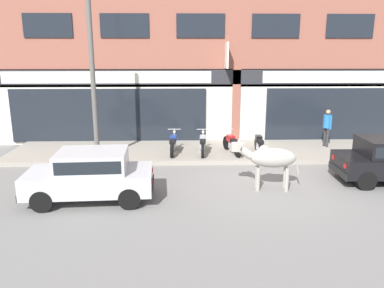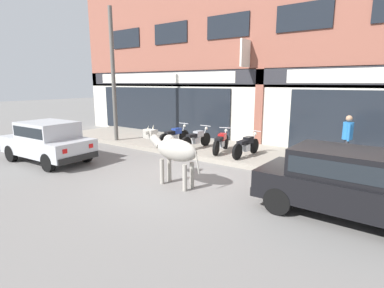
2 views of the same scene
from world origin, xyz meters
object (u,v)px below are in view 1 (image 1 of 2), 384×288
(car_1, at_px, (91,173))
(cow, at_px, (269,158))
(motorcycle_1, at_px, (203,144))
(motorcycle_3, at_px, (259,144))
(motorcycle_0, at_px, (173,144))
(pedestrian, at_px, (327,124))
(utility_pole, at_px, (93,81))
(motorcycle_2, at_px, (232,144))

(car_1, bearing_deg, cow, 7.74)
(motorcycle_1, distance_m, motorcycle_3, 2.25)
(motorcycle_0, bearing_deg, pedestrian, 7.89)
(utility_pole, bearing_deg, pedestrian, 10.39)
(car_1, distance_m, utility_pole, 4.30)
(motorcycle_2, bearing_deg, utility_pole, -171.57)
(motorcycle_1, bearing_deg, pedestrian, 10.14)
(car_1, bearing_deg, motorcycle_1, 51.79)
(motorcycle_0, bearing_deg, car_1, -116.94)
(car_1, distance_m, motorcycle_1, 5.53)
(pedestrian, bearing_deg, motorcycle_2, -167.22)
(motorcycle_1, relative_size, pedestrian, 1.13)
(motorcycle_0, bearing_deg, motorcycle_2, -1.07)
(cow, bearing_deg, motorcycle_1, 116.61)
(motorcycle_0, height_order, motorcycle_3, same)
(car_1, distance_m, motorcycle_3, 7.12)
(utility_pole, bearing_deg, motorcycle_3, 6.53)
(car_1, height_order, motorcycle_0, car_1)
(motorcycle_1, height_order, pedestrian, pedestrian)
(cow, height_order, pedestrian, pedestrian)
(motorcycle_0, relative_size, pedestrian, 1.13)
(motorcycle_2, distance_m, motorcycle_3, 1.09)
(motorcycle_3, bearing_deg, car_1, -142.81)
(motorcycle_2, bearing_deg, pedestrian, 12.78)
(cow, relative_size, motorcycle_3, 1.19)
(utility_pole, bearing_deg, cow, -26.16)
(cow, relative_size, pedestrian, 1.35)
(car_1, bearing_deg, utility_pole, 99.59)
(motorcycle_1, relative_size, motorcycle_2, 1.02)
(motorcycle_0, bearing_deg, cow, -50.79)
(motorcycle_0, height_order, utility_pole, utility_pole)
(motorcycle_0, xyz_separation_m, motorcycle_2, (2.35, -0.04, 0.00))
(cow, distance_m, motorcycle_3, 3.64)
(motorcycle_2, xyz_separation_m, pedestrian, (4.18, 0.95, 0.60))
(cow, relative_size, utility_pole, 0.37)
(motorcycle_3, bearing_deg, motorcycle_2, 177.36)
(pedestrian, bearing_deg, motorcycle_0, -172.11)
(motorcycle_3, bearing_deg, motorcycle_1, 178.93)
(motorcycle_2, distance_m, utility_pole, 5.83)
(cow, xyz_separation_m, pedestrian, (3.53, 4.59, 0.16))
(motorcycle_2, height_order, pedestrian, pedestrian)
(car_1, distance_m, motorcycle_2, 6.32)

